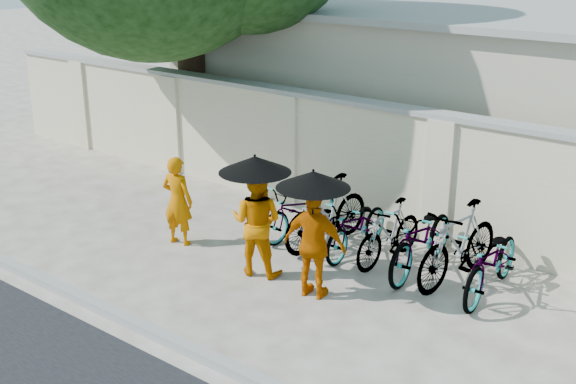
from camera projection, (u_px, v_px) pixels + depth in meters
The scene contains 16 objects.
ground at pixel (211, 274), 10.46m from camera, with size 80.00×80.00×0.00m, color beige.
kerb at pixel (118, 316), 9.18m from camera, with size 40.00×0.16×0.12m, color gray.
compound_wall at pixel (388, 169), 11.92m from camera, with size 20.00×0.30×2.00m, color beige.
building_behind at pixel (535, 102), 13.96m from camera, with size 14.00×6.00×3.20m, color #BCAF95.
monk_left at pixel (178, 201), 11.29m from camera, with size 0.52×0.34×1.44m, color #C46400.
monk_center at pixel (257, 222), 10.25m from camera, with size 0.77×0.60×1.58m, color #D06C00.
parasol_center at pixel (255, 164), 9.87m from camera, with size 1.01×1.01×0.90m.
monk_right at pixel (315, 245), 9.57m from camera, with size 0.89×0.37×1.52m, color #BC5400.
parasol_right at pixel (313, 180), 9.19m from camera, with size 0.97×0.97×0.95m.
bike_0 at pixel (301, 211), 11.66m from camera, with size 0.58×1.67×0.88m, color #959595.
bike_1 at pixel (327, 212), 11.27m from camera, with size 0.52×1.86×1.12m, color #959595.
bike_2 at pixel (357, 226), 11.01m from camera, with size 0.59×1.69×0.89m, color #959595.
bike_3 at pixel (389, 233), 10.70m from camera, with size 0.44×1.57×0.95m, color #959595.
bike_4 at pixel (422, 238), 10.37m from camera, with size 0.69×1.98×1.04m, color #959595.
bike_5 at pixel (458, 244), 10.05m from camera, with size 0.54×1.91×1.15m, color #959595.
bike_6 at pixel (492, 262), 9.69m from camera, with size 0.65×1.86×0.98m, color #959595.
Camera 1 is at (6.72, -6.76, 4.59)m, focal length 45.00 mm.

